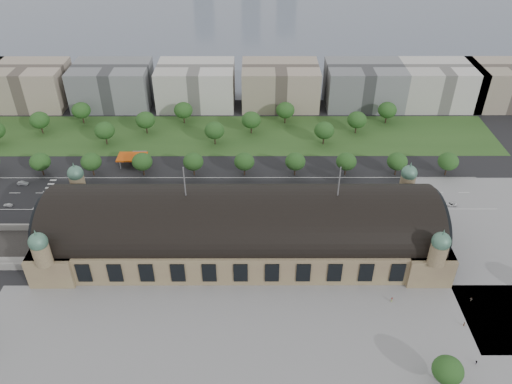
{
  "coord_description": "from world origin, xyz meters",
  "views": [
    {
      "loc": [
        5.18,
        -147.22,
        129.65
      ],
      "look_at": [
        5.46,
        18.58,
        14.0
      ],
      "focal_mm": 35.0,
      "sensor_mm": 36.0,
      "label": 1
    }
  ],
  "objects_px": {
    "parked_car_2": "(149,209)",
    "petrol_station": "(136,156)",
    "traffic_car_4": "(258,204)",
    "parked_car_3": "(89,215)",
    "pedestrian_0": "(392,300)",
    "pedestrian_4": "(476,363)",
    "traffic_car_3": "(194,192)",
    "traffic_car_0": "(8,205)",
    "bus_east": "(305,201)",
    "parked_car_5": "(127,215)",
    "parked_car_0": "(104,215)",
    "parked_car_6": "(169,213)",
    "bus_west": "(188,203)",
    "pedestrian_1": "(464,324)",
    "traffic_car_5": "(325,193)",
    "parked_car_1": "(72,214)",
    "pedestrian_2": "(471,299)",
    "traffic_car_1": "(23,183)",
    "traffic_car_6": "(451,204)",
    "parked_car_4": "(163,214)",
    "traffic_car_2": "(92,198)",
    "bus_mid": "(268,198)"
  },
  "relations": [
    {
      "from": "traffic_car_0",
      "to": "pedestrian_1",
      "type": "distance_m",
      "value": 188.44
    },
    {
      "from": "parked_car_6",
      "to": "traffic_car_3",
      "type": "bearing_deg",
      "value": 114.12
    },
    {
      "from": "pedestrian_1",
      "to": "traffic_car_5",
      "type": "bearing_deg",
      "value": 49.14
    },
    {
      "from": "bus_east",
      "to": "parked_car_6",
      "type": "bearing_deg",
      "value": 92.1
    },
    {
      "from": "traffic_car_3",
      "to": "parked_car_2",
      "type": "distance_m",
      "value": 22.06
    },
    {
      "from": "parked_car_3",
      "to": "bus_mid",
      "type": "distance_m",
      "value": 77.37
    },
    {
      "from": "parked_car_1",
      "to": "pedestrian_0",
      "type": "height_order",
      "value": "pedestrian_0"
    },
    {
      "from": "parked_car_6",
      "to": "traffic_car_6",
      "type": "bearing_deg",
      "value": 57.24
    },
    {
      "from": "parked_car_5",
      "to": "parked_car_6",
      "type": "xyz_separation_m",
      "value": [
        17.64,
        1.32,
        0.03
      ]
    },
    {
      "from": "traffic_car_6",
      "to": "parked_car_5",
      "type": "xyz_separation_m",
      "value": [
        -140.14,
        -7.25,
        -0.06
      ]
    },
    {
      "from": "parked_car_4",
      "to": "traffic_car_2",
      "type": "bearing_deg",
      "value": -140.48
    },
    {
      "from": "traffic_car_0",
      "to": "bus_east",
      "type": "xyz_separation_m",
      "value": [
        129.66,
        1.35,
        1.21
      ]
    },
    {
      "from": "traffic_car_3",
      "to": "pedestrian_0",
      "type": "relative_size",
      "value": 2.65
    },
    {
      "from": "parked_car_3",
      "to": "pedestrian_0",
      "type": "bearing_deg",
      "value": 32.22
    },
    {
      "from": "parked_car_1",
      "to": "parked_car_2",
      "type": "bearing_deg",
      "value": 60.37
    },
    {
      "from": "traffic_car_1",
      "to": "traffic_car_3",
      "type": "height_order",
      "value": "traffic_car_1"
    },
    {
      "from": "traffic_car_1",
      "to": "parked_car_1",
      "type": "xyz_separation_m",
      "value": [
        29.98,
        -23.78,
        0.0
      ]
    },
    {
      "from": "parked_car_5",
      "to": "bus_east",
      "type": "height_order",
      "value": "bus_east"
    },
    {
      "from": "parked_car_2",
      "to": "parked_car_6",
      "type": "relative_size",
      "value": 1.03
    },
    {
      "from": "parked_car_0",
      "to": "parked_car_5",
      "type": "relative_size",
      "value": 0.81
    },
    {
      "from": "parked_car_4",
      "to": "parked_car_5",
      "type": "xyz_separation_m",
      "value": [
        -15.24,
        -0.39,
        -0.13
      ]
    },
    {
      "from": "traffic_car_4",
      "to": "parked_car_2",
      "type": "xyz_separation_m",
      "value": [
        -46.74,
        -3.11,
        0.0
      ]
    },
    {
      "from": "parked_car_2",
      "to": "pedestrian_4",
      "type": "distance_m",
      "value": 137.05
    },
    {
      "from": "traffic_car_4",
      "to": "parked_car_5",
      "type": "bearing_deg",
      "value": -76.03
    },
    {
      "from": "traffic_car_5",
      "to": "parked_car_6",
      "type": "distance_m",
      "value": 70.25
    },
    {
      "from": "traffic_car_5",
      "to": "petrol_station",
      "type": "bearing_deg",
      "value": 79.41
    },
    {
      "from": "parked_car_2",
      "to": "petrol_station",
      "type": "bearing_deg",
      "value": 163.35
    },
    {
      "from": "petrol_station",
      "to": "parked_car_0",
      "type": "bearing_deg",
      "value": -96.76
    },
    {
      "from": "parked_car_2",
      "to": "pedestrian_4",
      "type": "xyz_separation_m",
      "value": [
        112.58,
        -78.17,
        0.12
      ]
    },
    {
      "from": "traffic_car_1",
      "to": "parked_car_5",
      "type": "distance_m",
      "value": 58.3
    },
    {
      "from": "traffic_car_0",
      "to": "parked_car_0",
      "type": "distance_m",
      "value": 44.21
    },
    {
      "from": "pedestrian_0",
      "to": "pedestrian_4",
      "type": "distance_m",
      "value": 32.2
    },
    {
      "from": "traffic_car_0",
      "to": "traffic_car_6",
      "type": "distance_m",
      "value": 193.4
    },
    {
      "from": "parked_car_6",
      "to": "parked_car_1",
      "type": "bearing_deg",
      "value": -123.69
    },
    {
      "from": "traffic_car_3",
      "to": "parked_car_1",
      "type": "relative_size",
      "value": 0.89
    },
    {
      "from": "parked_car_2",
      "to": "parked_car_6",
      "type": "distance_m",
      "value": 9.05
    },
    {
      "from": "bus_west",
      "to": "pedestrian_2",
      "type": "height_order",
      "value": "bus_west"
    },
    {
      "from": "traffic_car_1",
      "to": "traffic_car_6",
      "type": "distance_m",
      "value": 194.07
    },
    {
      "from": "traffic_car_4",
      "to": "parked_car_3",
      "type": "relative_size",
      "value": 1.0
    },
    {
      "from": "bus_east",
      "to": "pedestrian_0",
      "type": "xyz_separation_m",
      "value": [
        25.32,
        -57.19,
        -0.91
      ]
    },
    {
      "from": "parked_car_1",
      "to": "pedestrian_0",
      "type": "distance_m",
      "value": 134.16
    },
    {
      "from": "parked_car_3",
      "to": "pedestrian_2",
      "type": "xyz_separation_m",
      "value": [
        145.34,
        -48.57,
        0.25
      ]
    },
    {
      "from": "traffic_car_4",
      "to": "pedestrian_4",
      "type": "height_order",
      "value": "pedestrian_4"
    },
    {
      "from": "traffic_car_6",
      "to": "parked_car_2",
      "type": "relative_size",
      "value": 1.05
    },
    {
      "from": "pedestrian_0",
      "to": "bus_west",
      "type": "bearing_deg",
      "value": 137.22
    },
    {
      "from": "traffic_car_5",
      "to": "traffic_car_0",
      "type": "bearing_deg",
      "value": 100.39
    },
    {
      "from": "parked_car_2",
      "to": "parked_car_6",
      "type": "xyz_separation_m",
      "value": [
        8.64,
        -2.68,
        -0.02
      ]
    },
    {
      "from": "traffic_car_4",
      "to": "traffic_car_3",
      "type": "bearing_deg",
      "value": -102.17
    },
    {
      "from": "parked_car_1",
      "to": "parked_car_3",
      "type": "height_order",
      "value": "parked_car_1"
    },
    {
      "from": "traffic_car_0",
      "to": "traffic_car_3",
      "type": "bearing_deg",
      "value": 103.16
    }
  ]
}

